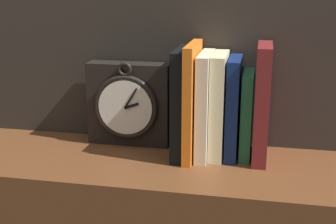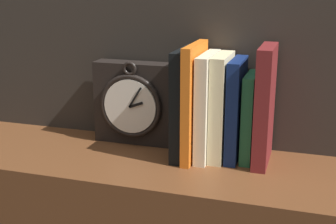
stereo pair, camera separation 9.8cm
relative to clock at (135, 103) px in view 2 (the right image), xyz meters
name	(u,v)px [view 2 (the right image)]	position (x,y,z in m)	size (l,w,h in m)	color
clock	(135,103)	(0.00, 0.00, 0.00)	(0.19, 0.07, 0.20)	black
book_slot0_black	(184,103)	(0.13, -0.04, 0.02)	(0.03, 0.15, 0.24)	black
book_slot1_orange	(194,102)	(0.16, -0.05, 0.03)	(0.02, 0.16, 0.25)	orange
book_slot2_cream	(207,106)	(0.18, -0.04, 0.02)	(0.03, 0.14, 0.23)	beige
book_slot3_cream	(221,107)	(0.21, -0.03, 0.02)	(0.03, 0.13, 0.23)	beige
book_slot4_navy	(236,110)	(0.25, -0.03, 0.01)	(0.03, 0.12, 0.22)	navy
book_slot5_green	(250,117)	(0.28, -0.02, 0.00)	(0.02, 0.11, 0.19)	#24673F
book_slot6_maroon	(265,106)	(0.31, -0.04, 0.03)	(0.03, 0.14, 0.25)	maroon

